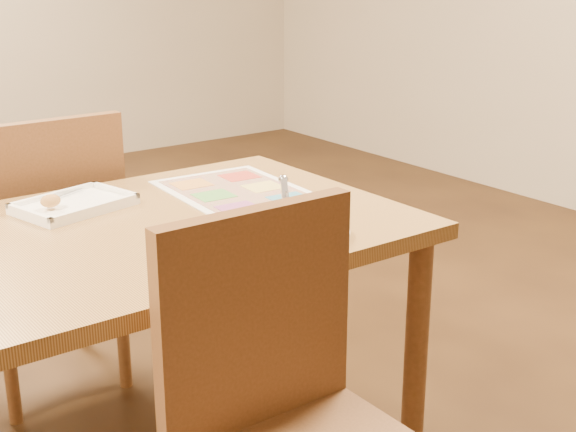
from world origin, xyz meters
TOP-DOWN VIEW (x-y plane):
  - dining_table at (0.00, 0.00)m, footprint 1.30×0.85m
  - chair_near at (0.00, -0.60)m, footprint 0.42×0.42m
  - chair_far at (-0.00, 0.60)m, footprint 0.42×0.42m
  - plate at (0.26, -0.26)m, footprint 0.37×0.37m
  - pizza at (0.25, -0.25)m, footprint 0.20×0.20m
  - pizza_cutter at (0.29, -0.21)m, footprint 0.08×0.12m
  - appetizer_tray at (-0.06, 0.23)m, footprint 0.31×0.25m
  - menu at (0.37, 0.11)m, footprint 0.36×0.48m

SIDE VIEW (x-z plane):
  - chair_near at x=0.00m, z-range 0.33..0.80m
  - chair_far at x=0.00m, z-range 0.33..0.80m
  - dining_table at x=0.00m, z-range 0.27..0.99m
  - menu at x=0.37m, z-range 0.72..0.72m
  - plate at x=0.26m, z-range 0.72..0.74m
  - appetizer_tray at x=-0.06m, z-range 0.70..0.76m
  - pizza at x=0.25m, z-range 0.73..0.76m
  - pizza_cutter at x=0.29m, z-range 0.76..0.84m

